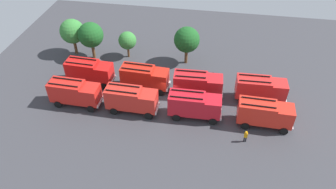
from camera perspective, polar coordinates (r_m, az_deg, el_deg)
The scene contains 17 objects.
ground_plane at distance 46.12m, azimuth -0.00°, elevation -1.34°, with size 62.90×62.90×0.00m, color #38383D.
fire_truck_0 at distance 46.32m, azimuth -16.45°, elevation 0.40°, with size 7.26×2.91×3.88m.
fire_truck_1 at distance 43.63m, azimuth -6.64°, elevation -0.77°, with size 7.24×2.85×3.88m.
fire_truck_2 at distance 42.58m, azimuth 4.75°, elevation -1.82°, with size 7.24×2.86×3.88m.
fire_truck_3 at distance 43.10m, azimuth 16.98°, elevation -3.19°, with size 7.25×2.89×3.88m.
fire_truck_4 at distance 49.99m, azimuth -13.96°, elevation 4.15°, with size 7.29×2.97×3.88m.
fire_truck_5 at distance 47.41m, azimuth -4.25°, elevation 3.19°, with size 7.29×2.98×3.88m.
fire_truck_6 at distance 46.14m, azimuth 5.33°, elevation 1.94°, with size 7.30×3.00×3.88m.
fire_truck_7 at distance 46.99m, azimuth 16.28°, elevation 1.07°, with size 7.27×2.94×3.88m.
firefighter_0 at distance 49.92m, azimuth 8.05°, elevation 3.23°, with size 0.48×0.43×1.64m.
firefighter_1 at distance 41.14m, azimuth 13.78°, elevation -7.28°, with size 0.43×0.28×1.72m.
tree_0 at distance 56.86m, azimuth -16.84°, elevation 10.79°, with size 4.13×4.13×6.41m.
tree_1 at distance 54.80m, azimuth -13.72°, elevation 10.34°, with size 4.20×4.20×6.51m.
tree_2 at distance 54.57m, azimuth -7.31°, elevation 9.58°, with size 3.03×3.03×4.70m.
tree_3 at distance 52.03m, azimuth 3.40°, elevation 9.78°, with size 4.20×4.20×6.51m.
traffic_cone_0 at distance 50.76m, azimuth 18.77°, elevation 1.14°, with size 0.50×0.50×0.72m, color #F2600C.
traffic_cone_1 at distance 46.17m, azimuth 12.87°, elevation -1.98°, with size 0.45×0.45×0.65m, color #F2600C.
Camera 1 is at (5.82, -34.26, 30.32)m, focal length 33.91 mm.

